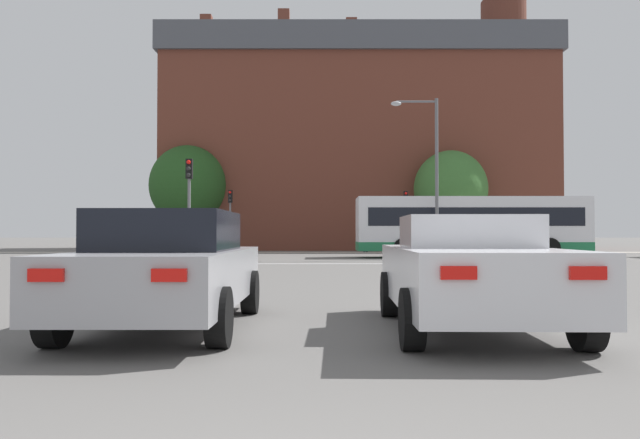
{
  "coord_description": "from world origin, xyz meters",
  "views": [
    {
      "loc": [
        0.05,
        -2.05,
        1.19
      ],
      "look_at": [
        0.15,
        25.18,
        1.82
      ],
      "focal_mm": 35.0,
      "sensor_mm": 36.0,
      "label": 1
    }
  ],
  "objects_px": {
    "car_saloon_left": "(167,268)",
    "street_lamp_junction": "(426,161)",
    "car_roadster_right": "(467,272)",
    "traffic_light_far_right": "(403,211)",
    "traffic_light_far_left": "(228,210)",
    "bus_crossing_lead": "(468,225)",
    "pedestrian_waiting": "(363,237)",
    "traffic_light_near_left": "(186,193)"
  },
  "relations": [
    {
      "from": "traffic_light_far_right",
      "to": "traffic_light_far_left",
      "type": "height_order",
      "value": "traffic_light_far_left"
    },
    {
      "from": "traffic_light_far_left",
      "to": "pedestrian_waiting",
      "type": "bearing_deg",
      "value": 7.89
    },
    {
      "from": "car_saloon_left",
      "to": "pedestrian_waiting",
      "type": "bearing_deg",
      "value": 81.66
    },
    {
      "from": "pedestrian_waiting",
      "to": "bus_crossing_lead",
      "type": "bearing_deg",
      "value": -49.72
    },
    {
      "from": "traffic_light_near_left",
      "to": "pedestrian_waiting",
      "type": "height_order",
      "value": "traffic_light_near_left"
    },
    {
      "from": "car_saloon_left",
      "to": "bus_crossing_lead",
      "type": "height_order",
      "value": "bus_crossing_lead"
    },
    {
      "from": "traffic_light_far_right",
      "to": "traffic_light_far_left",
      "type": "relative_size",
      "value": 0.98
    },
    {
      "from": "car_saloon_left",
      "to": "street_lamp_junction",
      "type": "height_order",
      "value": "street_lamp_junction"
    },
    {
      "from": "bus_crossing_lead",
      "to": "street_lamp_junction",
      "type": "xyz_separation_m",
      "value": [
        -2.4,
        -1.9,
        3.03
      ]
    },
    {
      "from": "traffic_light_near_left",
      "to": "pedestrian_waiting",
      "type": "bearing_deg",
      "value": 62.42
    },
    {
      "from": "car_roadster_right",
      "to": "traffic_light_far_right",
      "type": "relative_size",
      "value": 1.12
    },
    {
      "from": "street_lamp_junction",
      "to": "pedestrian_waiting",
      "type": "relative_size",
      "value": 4.47
    },
    {
      "from": "bus_crossing_lead",
      "to": "traffic_light_far_right",
      "type": "height_order",
      "value": "traffic_light_far_right"
    },
    {
      "from": "traffic_light_far_left",
      "to": "street_lamp_junction",
      "type": "xyz_separation_m",
      "value": [
        10.85,
        -9.76,
        1.98
      ]
    },
    {
      "from": "traffic_light_near_left",
      "to": "street_lamp_junction",
      "type": "bearing_deg",
      "value": 24.39
    },
    {
      "from": "traffic_light_near_left",
      "to": "traffic_light_far_right",
      "type": "height_order",
      "value": "traffic_light_near_left"
    },
    {
      "from": "car_roadster_right",
      "to": "street_lamp_junction",
      "type": "bearing_deg",
      "value": 82.69
    },
    {
      "from": "car_roadster_right",
      "to": "bus_crossing_lead",
      "type": "distance_m",
      "value": 24.46
    },
    {
      "from": "traffic_light_far_left",
      "to": "street_lamp_junction",
      "type": "height_order",
      "value": "street_lamp_junction"
    },
    {
      "from": "traffic_light_near_left",
      "to": "traffic_light_far_left",
      "type": "xyz_separation_m",
      "value": [
        -0.45,
        14.48,
        -0.14
      ]
    },
    {
      "from": "car_saloon_left",
      "to": "car_roadster_right",
      "type": "xyz_separation_m",
      "value": [
        3.75,
        -0.24,
        -0.04
      ]
    },
    {
      "from": "car_saloon_left",
      "to": "traffic_light_far_left",
      "type": "xyz_separation_m",
      "value": [
        -3.76,
        31.38,
        1.92
      ]
    },
    {
      "from": "bus_crossing_lead",
      "to": "traffic_light_near_left",
      "type": "height_order",
      "value": "traffic_light_near_left"
    },
    {
      "from": "bus_crossing_lead",
      "to": "traffic_light_far_right",
      "type": "distance_m",
      "value": 7.89
    },
    {
      "from": "car_roadster_right",
      "to": "traffic_light_far_left",
      "type": "relative_size",
      "value": 1.09
    },
    {
      "from": "car_saloon_left",
      "to": "traffic_light_near_left",
      "type": "distance_m",
      "value": 17.35
    },
    {
      "from": "bus_crossing_lead",
      "to": "traffic_light_near_left",
      "type": "distance_m",
      "value": 14.47
    },
    {
      "from": "bus_crossing_lead",
      "to": "pedestrian_waiting",
      "type": "bearing_deg",
      "value": -152.97
    },
    {
      "from": "car_saloon_left",
      "to": "traffic_light_far_left",
      "type": "bearing_deg",
      "value": 97.0
    },
    {
      "from": "bus_crossing_lead",
      "to": "traffic_light_far_left",
      "type": "distance_m",
      "value": 15.45
    },
    {
      "from": "traffic_light_far_right",
      "to": "pedestrian_waiting",
      "type": "bearing_deg",
      "value": 147.13
    },
    {
      "from": "car_saloon_left",
      "to": "car_roadster_right",
      "type": "height_order",
      "value": "car_saloon_left"
    },
    {
      "from": "bus_crossing_lead",
      "to": "street_lamp_junction",
      "type": "relative_size",
      "value": 1.5
    },
    {
      "from": "car_roadster_right",
      "to": "bus_crossing_lead",
      "type": "height_order",
      "value": "bus_crossing_lead"
    },
    {
      "from": "traffic_light_far_right",
      "to": "street_lamp_junction",
      "type": "xyz_separation_m",
      "value": [
        -0.19,
        -9.4,
        2.03
      ]
    },
    {
      "from": "traffic_light_far_right",
      "to": "car_saloon_left",
      "type": "bearing_deg",
      "value": -103.2
    },
    {
      "from": "pedestrian_waiting",
      "to": "traffic_light_near_left",
      "type": "bearing_deg",
      "value": -104.33
    },
    {
      "from": "traffic_light_far_right",
      "to": "traffic_light_near_left",
      "type": "bearing_deg",
      "value": -126.87
    },
    {
      "from": "car_roadster_right",
      "to": "traffic_light_far_right",
      "type": "distance_m",
      "value": 31.52
    },
    {
      "from": "street_lamp_junction",
      "to": "car_roadster_right",
      "type": "bearing_deg",
      "value": -98.69
    },
    {
      "from": "car_saloon_left",
      "to": "street_lamp_junction",
      "type": "relative_size",
      "value": 0.6
    },
    {
      "from": "traffic_light_near_left",
      "to": "street_lamp_junction",
      "type": "height_order",
      "value": "street_lamp_junction"
    }
  ]
}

